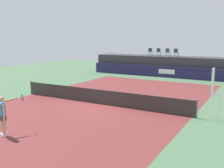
% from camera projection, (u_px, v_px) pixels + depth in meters
% --- Properties ---
extents(ground_plane, '(48.00, 48.00, 0.00)m').
position_uv_depth(ground_plane, '(121.00, 95.00, 19.81)').
color(ground_plane, '#4C704C').
extents(court_inner, '(12.00, 22.00, 0.00)m').
position_uv_depth(court_inner, '(99.00, 104.00, 17.24)').
color(court_inner, maroon).
rests_on(court_inner, ground).
extents(sponsor_wall, '(18.00, 0.22, 1.20)m').
position_uv_depth(sponsor_wall, '(166.00, 72.00, 28.68)').
color(sponsor_wall, '#231E4C').
rests_on(sponsor_wall, ground).
extents(spectator_platform, '(18.00, 2.80, 2.20)m').
position_uv_depth(spectator_platform, '(171.00, 66.00, 30.14)').
color(spectator_platform, '#38383D').
rests_on(spectator_platform, ground).
extents(spectator_chair_far_left, '(0.46, 0.46, 0.89)m').
position_uv_depth(spectator_chair_far_left, '(151.00, 51.00, 31.18)').
color(spectator_chair_far_left, '#2D3D56').
rests_on(spectator_chair_far_left, spectator_platform).
extents(spectator_chair_left, '(0.46, 0.46, 0.89)m').
position_uv_depth(spectator_chair_left, '(159.00, 52.00, 30.60)').
color(spectator_chair_left, '#2D3D56').
rests_on(spectator_chair_left, spectator_platform).
extents(spectator_chair_center, '(0.45, 0.45, 0.89)m').
position_uv_depth(spectator_chair_center, '(168.00, 52.00, 29.98)').
color(spectator_chair_center, '#2D3D56').
rests_on(spectator_chair_center, spectator_platform).
extents(spectator_chair_right, '(0.46, 0.46, 0.89)m').
position_uv_depth(spectator_chair_right, '(176.00, 52.00, 29.34)').
color(spectator_chair_right, '#2D3D56').
rests_on(spectator_chair_right, spectator_platform).
extents(umpire_chair, '(0.49, 0.49, 2.76)m').
position_uv_depth(umpire_chair, '(214.00, 91.00, 13.55)').
color(umpire_chair, white).
rests_on(umpire_chair, ground).
extents(tennis_net, '(12.40, 0.02, 0.95)m').
position_uv_depth(tennis_net, '(99.00, 97.00, 17.16)').
color(tennis_net, '#2D2D2D').
rests_on(tennis_net, ground).
extents(net_post_near, '(0.10, 0.10, 1.00)m').
position_uv_depth(net_post_near, '(31.00, 88.00, 20.18)').
color(net_post_near, '#4C4C51').
rests_on(net_post_near, ground).
extents(net_post_far, '(0.10, 0.10, 1.00)m').
position_uv_depth(net_post_far, '(197.00, 109.00, 14.13)').
color(net_post_far, '#4C4C51').
rests_on(net_post_far, ground).
extents(tennis_player, '(0.59, 1.26, 1.77)m').
position_uv_depth(tennis_player, '(3.00, 115.00, 11.50)').
color(tennis_player, white).
rests_on(tennis_player, court_inner).
extents(tennis_ball, '(0.07, 0.07, 0.07)m').
position_uv_depth(tennis_ball, '(168.00, 91.00, 21.36)').
color(tennis_ball, '#D8EA33').
rests_on(tennis_ball, court_inner).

